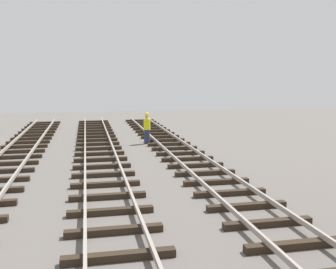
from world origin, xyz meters
The scene contains 1 object.
track_worker_foreground centered at (-0.40, 20.74, 0.93)m, with size 0.40×0.40×1.87m.
Camera 1 is at (-3.92, -2.21, 3.97)m, focal length 42.03 mm.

